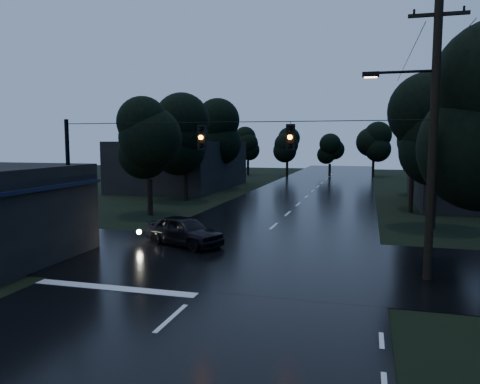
% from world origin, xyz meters
% --- Properties ---
extents(main_road, '(12.00, 120.00, 0.02)m').
position_xyz_m(main_road, '(0.00, 30.00, 0.00)').
color(main_road, black).
rests_on(main_road, ground).
extents(cross_street, '(60.00, 9.00, 0.02)m').
position_xyz_m(cross_street, '(0.00, 12.00, 0.00)').
color(cross_street, black).
rests_on(cross_street, ground).
extents(building_far_left, '(10.00, 16.00, 5.00)m').
position_xyz_m(building_far_left, '(-14.00, 40.00, 2.50)').
color(building_far_left, black).
rests_on(building_far_left, ground).
extents(utility_pole_main, '(3.50, 0.30, 10.00)m').
position_xyz_m(utility_pole_main, '(7.41, 11.00, 5.26)').
color(utility_pole_main, black).
rests_on(utility_pole_main, ground).
extents(utility_pole_far, '(2.00, 0.30, 7.50)m').
position_xyz_m(utility_pole_far, '(8.30, 28.00, 3.88)').
color(utility_pole_far, black).
rests_on(utility_pole_far, ground).
extents(anchor_pole_left, '(0.18, 0.18, 6.00)m').
position_xyz_m(anchor_pole_left, '(-7.50, 11.00, 3.00)').
color(anchor_pole_left, black).
rests_on(anchor_pole_left, ground).
extents(span_signals, '(15.00, 0.37, 1.12)m').
position_xyz_m(span_signals, '(0.56, 10.99, 5.24)').
color(span_signals, black).
rests_on(span_signals, ground).
extents(tree_left_a, '(3.92, 3.92, 8.26)m').
position_xyz_m(tree_left_a, '(-9.00, 22.00, 5.24)').
color(tree_left_a, black).
rests_on(tree_left_a, ground).
extents(tree_left_b, '(4.20, 4.20, 8.85)m').
position_xyz_m(tree_left_b, '(-9.60, 30.00, 5.62)').
color(tree_left_b, black).
rests_on(tree_left_b, ground).
extents(tree_left_c, '(4.48, 4.48, 9.44)m').
position_xyz_m(tree_left_c, '(-10.20, 40.00, 5.99)').
color(tree_left_c, black).
rests_on(tree_left_c, ground).
extents(tree_right_a, '(4.20, 4.20, 8.85)m').
position_xyz_m(tree_right_a, '(9.00, 22.00, 5.62)').
color(tree_right_a, black).
rests_on(tree_right_a, ground).
extents(tree_right_b, '(4.48, 4.48, 9.44)m').
position_xyz_m(tree_right_b, '(9.60, 30.00, 5.99)').
color(tree_right_b, black).
rests_on(tree_right_b, ground).
extents(tree_right_c, '(4.76, 4.76, 10.03)m').
position_xyz_m(tree_right_c, '(10.20, 40.00, 6.37)').
color(tree_right_c, black).
rests_on(tree_right_c, ground).
extents(car, '(4.57, 3.26, 1.45)m').
position_xyz_m(car, '(-3.23, 13.94, 0.72)').
color(car, black).
rests_on(car, ground).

